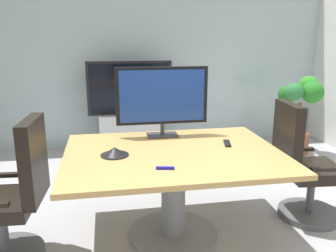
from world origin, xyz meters
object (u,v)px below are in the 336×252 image
tv_monitor (162,98)px  office_chair_right (303,171)px  conference_phone (115,152)px  office_chair_left (14,204)px  potted_plant (300,106)px  conference_table (173,174)px  wall_display_unit (131,121)px  remote_control (227,143)px

tv_monitor → office_chair_right: bearing=-17.1°
tv_monitor → conference_phone: 0.74m
office_chair_left → potted_plant: size_ratio=0.99×
conference_table → wall_display_unit: wall_display_unit is taller
office_chair_left → potted_plant: 3.91m
potted_plant → conference_phone: (-2.64, -1.84, 0.09)m
conference_table → office_chair_right: (1.22, 0.10, -0.10)m
conference_table → office_chair_left: bearing=-174.9°
office_chair_left → conference_phone: office_chair_left is taller
wall_display_unit → tv_monitor: bearing=-85.0°
office_chair_left → office_chair_right: 2.45m
tv_monitor → remote_control: tv_monitor is taller
conference_table → remote_control: remote_control is taller
wall_display_unit → conference_phone: bearing=-96.9°
conference_table → potted_plant: 2.84m
tv_monitor → potted_plant: tv_monitor is taller
conference_phone → tv_monitor: bearing=46.9°
remote_control → office_chair_right: bearing=11.6°
conference_phone → wall_display_unit: bearing=83.1°
office_chair_right → remote_control: bearing=93.8°
office_chair_right → wall_display_unit: (-1.40, 2.27, -0.01)m
wall_display_unit → remote_control: bearing=-73.4°
office_chair_left → remote_control: size_ratio=6.41×
wall_display_unit → office_chair_left: bearing=-112.8°
conference_table → wall_display_unit: size_ratio=1.32×
conference_table → tv_monitor: (-0.01, 0.48, 0.55)m
potted_plant → remote_control: (-1.68, -1.71, 0.07)m
conference_table → conference_phone: size_ratio=7.84×
office_chair_right → tv_monitor: 1.45m
conference_table → office_chair_left: size_ratio=1.58×
remote_control → office_chair_left: bearing=-159.5°
conference_phone → remote_control: conference_phone is taller
potted_plant → office_chair_left: bearing=-150.3°
office_chair_right → wall_display_unit: bearing=36.8°
office_chair_right → potted_plant: potted_plant is taller
conference_table → tv_monitor: tv_monitor is taller
wall_display_unit → potted_plant: bearing=-12.9°
office_chair_left → tv_monitor: bearing=119.7°
tv_monitor → office_chair_left: bearing=-154.1°
office_chair_left → tv_monitor: size_ratio=1.30×
potted_plant → remote_control: size_ratio=6.50×
wall_display_unit → remote_control: wall_display_unit is taller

